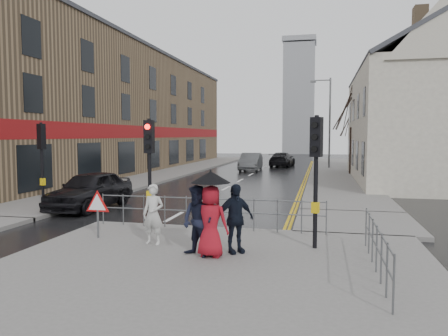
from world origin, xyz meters
The scene contains 24 objects.
ground centered at (0.00, 0.00, 0.00)m, with size 120.00×120.00×0.00m, color black.
near_pavement centered at (3.00, -3.50, 0.07)m, with size 10.00×9.00×0.14m, color #605E5B.
left_pavement centered at (-6.50, 23.00, 0.07)m, with size 4.00×44.00×0.14m, color #605E5B.
right_pavement centered at (6.50, 25.00, 0.07)m, with size 4.00×40.00×0.14m, color #605E5B.
pavement_bridge_right centered at (6.50, 3.00, 0.07)m, with size 4.00×4.20×0.14m, color #605E5B.
building_left_terrace centered at (-12.00, 22.00, 5.00)m, with size 8.00×42.00×10.00m, color #7A6246.
building_right_cream centered at (12.00, 18.00, 4.78)m, with size 9.00×16.40×10.10m.
church_tower centered at (1.50, 62.00, 9.00)m, with size 5.00×5.00×18.00m, color gray.
traffic_signal_near_left centered at (0.20, 0.20, 2.46)m, with size 0.28×0.27×3.40m.
traffic_signal_near_right centered at (5.20, -1.00, 2.46)m, with size 0.34×0.33×3.40m.
traffic_signal_far_left centered at (-5.50, 3.00, 2.46)m, with size 0.34×0.33×3.40m.
guard_railing_front centered at (1.95, 0.60, 0.86)m, with size 7.14×0.04×1.00m.
guard_railing_side centered at (6.50, -2.75, 0.84)m, with size 0.04×4.54×1.00m.
warning_sign centered at (-0.80, -1.21, 1.04)m, with size 0.80×0.07×1.35m.
street_lamp centered at (5.82, 28.00, 4.71)m, with size 1.83×0.25×8.00m.
tree_near centered at (7.50, 22.00, 5.14)m, with size 2.40×2.40×6.58m.
tree_far centered at (8.00, 30.00, 4.42)m, with size 2.40×2.40×5.64m.
pedestrian_a centered at (0.99, -1.52, 0.94)m, with size 0.59×0.38×1.61m, color beige.
pedestrian_b centered at (2.49, -2.42, 0.99)m, with size 0.83×0.65×1.71m, color black.
pedestrian_with_umbrella centered at (2.79, -2.36, 1.26)m, with size 0.96×0.96×2.05m.
pedestrian_d centered at (3.28, -1.90, 0.99)m, with size 1.00×0.42×1.71m, color black.
car_parked centered at (-4.00, 4.00, 0.78)m, with size 1.85×4.60×1.57m, color black.
car_mid centered at (-0.62, 24.82, 0.76)m, with size 1.61×4.62×1.52m, color #46484B.
car_far centered at (1.60, 30.34, 0.69)m, with size 1.95×4.79×1.39m, color black.
Camera 1 is at (5.33, -12.28, 3.03)m, focal length 35.00 mm.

